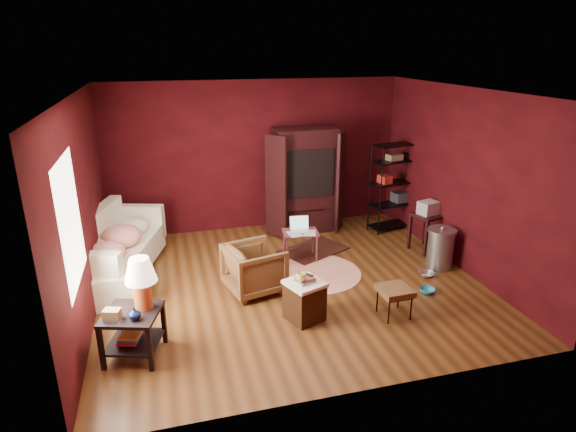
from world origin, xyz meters
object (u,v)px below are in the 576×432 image
hamper (305,300)px  wire_shelving (393,183)px  side_table (137,299)px  laptop_desk (300,234)px  armchair (254,266)px  tv_armoire (304,179)px  sofa (118,248)px

hamper → wire_shelving: bearing=46.4°
side_table → hamper: bearing=5.8°
laptop_desk → wire_shelving: size_ratio=0.42×
side_table → wire_shelving: size_ratio=0.71×
armchair → hamper: 1.04m
tv_armoire → wire_shelving: bearing=-15.9°
laptop_desk → armchair: bearing=-130.2°
sofa → side_table: (0.36, -2.18, 0.26)m
sofa → armchair: sofa is taller
laptop_desk → tv_armoire: size_ratio=0.36×
armchair → hamper: (0.47, -0.92, -0.11)m
wire_shelving → side_table: bearing=-159.9°
side_table → tv_armoire: tv_armoire is taller
sofa → side_table: side_table is taller
laptop_desk → wire_shelving: wire_shelving is taller
hamper → wire_shelving: size_ratio=0.37×
tv_armoire → sofa: bearing=-163.5°
armchair → tv_armoire: bearing=-46.3°
armchair → wire_shelving: size_ratio=0.46×
side_table → laptop_desk: 3.23m
sofa → wire_shelving: bearing=-82.3°
side_table → armchair: bearing=35.9°
side_table → wire_shelving: bearing=32.2°
side_table → laptop_desk: size_ratio=1.67×
side_table → laptop_desk: (2.51, 2.01, -0.27)m
sofa → hamper: (2.39, -1.97, -0.17)m
laptop_desk → tv_armoire: (0.45, 1.27, 0.58)m
sofa → tv_armoire: 3.54m
side_table → wire_shelving: wire_shelving is taller
side_table → hamper: (2.03, 0.21, -0.43)m
sofa → side_table: bearing=-171.0°
laptop_desk → tv_armoire: 1.47m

